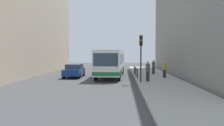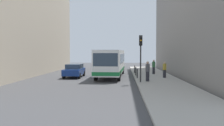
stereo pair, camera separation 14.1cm
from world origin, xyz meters
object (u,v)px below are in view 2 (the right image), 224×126
at_px(bus, 111,62).
at_px(traffic_light, 141,50).
at_px(pedestrian_near_signal, 148,71).
at_px(bollard_mid, 136,71).
at_px(bollard_far, 135,69).
at_px(pedestrian_far_sidewalk, 154,67).
at_px(pedestrian_mid_sidewalk, 165,70).
at_px(car_behind_bus, 111,64).
at_px(car_beside_bus, 74,70).
at_px(bollard_near, 137,73).

height_order(bus, traffic_light, traffic_light).
relative_size(traffic_light, pedestrian_near_signal, 2.27).
relative_size(bus, bollard_mid, 11.71).
height_order(traffic_light, bollard_mid, traffic_light).
height_order(bollard_far, pedestrian_near_signal, pedestrian_near_signal).
relative_size(bollard_mid, pedestrian_far_sidewalk, 0.55).
bearing_deg(bollard_far, pedestrian_mid_sidewalk, -61.18).
distance_m(car_behind_bus, traffic_light, 18.39).
bearing_deg(car_beside_bus, bus, -168.62).
height_order(bus, car_behind_bus, bus).
bearing_deg(bus, traffic_light, 118.16).
relative_size(traffic_light, bollard_mid, 4.32).
bearing_deg(car_behind_bus, bollard_near, 98.85).
distance_m(traffic_light, bollard_near, 4.09).
height_order(bus, bollard_near, bus).
distance_m(bollard_mid, pedestrian_far_sidewalk, 2.90).
height_order(traffic_light, bollard_near, traffic_light).
distance_m(car_beside_bus, bollard_near, 7.10).
distance_m(bollard_near, pedestrian_mid_sidewalk, 2.91).
bearing_deg(pedestrian_mid_sidewalk, bus, -123.64).
xyz_separation_m(bollard_near, pedestrian_mid_sidewalk, (2.85, 0.49, 0.34)).
bearing_deg(bollard_mid, bus, -177.31).
xyz_separation_m(bollard_near, pedestrian_near_signal, (0.78, -2.66, 0.43)).
height_order(bollard_near, pedestrian_mid_sidewalk, pedestrian_mid_sidewalk).
distance_m(bollard_far, pedestrian_near_signal, 8.37).
relative_size(bollard_near, pedestrian_far_sidewalk, 0.55).
distance_m(bus, bollard_near, 4.03).
relative_size(bus, bollard_far, 11.71).
xyz_separation_m(traffic_light, pedestrian_near_signal, (0.68, 0.66, -1.95)).
bearing_deg(car_beside_bus, traffic_light, 142.74).
bearing_deg(pedestrian_mid_sidewalk, car_behind_bus, -168.16).
height_order(bollard_mid, pedestrian_mid_sidewalk, pedestrian_mid_sidewalk).
distance_m(bus, car_beside_bus, 4.28).
bearing_deg(car_behind_bus, traffic_light, 96.76).
distance_m(bollard_far, pedestrian_mid_sidewalk, 5.91).
bearing_deg(pedestrian_near_signal, car_beside_bus, -74.94).
height_order(bus, bollard_mid, bus).
relative_size(car_behind_bus, pedestrian_mid_sidewalk, 2.76).
relative_size(traffic_light, bollard_near, 4.32).
distance_m(pedestrian_near_signal, pedestrian_mid_sidewalk, 3.77).
xyz_separation_m(bollard_mid, pedestrian_far_sidewalk, (2.26, 1.78, 0.38)).
xyz_separation_m(car_behind_bus, pedestrian_far_sidewalk, (5.70, -9.97, 0.23)).
bearing_deg(pedestrian_mid_sidewalk, bollard_near, -92.36).
xyz_separation_m(bollard_mid, pedestrian_near_signal, (0.78, -5.49, 0.43)).
xyz_separation_m(bus, bollard_mid, (2.79, 0.13, -1.10)).
bearing_deg(pedestrian_far_sidewalk, bollard_far, -4.60).
bearing_deg(pedestrian_mid_sidewalk, traffic_light, -47.96).
height_order(pedestrian_near_signal, pedestrian_far_sidewalk, pedestrian_near_signal).
bearing_deg(bus, pedestrian_mid_sidewalk, 161.15).
bearing_deg(pedestrian_near_signal, car_behind_bus, -120.79).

